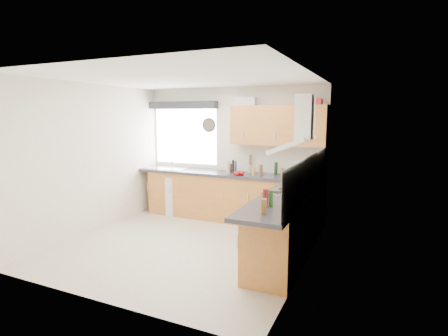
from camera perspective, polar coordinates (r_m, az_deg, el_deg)
The scene contains 38 objects.
ground_plane at distance 5.51m, azimuth -6.18°, elevation -12.44°, with size 3.60×3.60×0.00m, color beige.
ceiling at distance 5.18m, azimuth -6.64°, elevation 14.37°, with size 3.60×3.60×0.02m, color white.
wall_back at distance 6.80m, azimuth 1.40°, elevation 2.46°, with size 3.60×0.02×2.50m, color silver.
wall_front at distance 3.79m, azimuth -20.48°, elevation -2.94°, with size 3.60×0.02×2.50m, color silver.
wall_left at distance 6.31m, azimuth -20.59°, elevation 1.45°, with size 0.02×3.60×2.50m, color silver.
wall_right at distance 4.55m, azimuth 13.44°, elevation -0.78°, with size 0.02×3.60×2.50m, color silver.
window at distance 7.24m, azimuth -6.33°, elevation 5.17°, with size 1.40×0.02×1.10m, color silver.
window_blind at distance 7.15m, azimuth -6.78°, elevation 10.17°, with size 1.50×0.18×0.14m, color #25272D.
splashback at distance 4.86m, azimuth 13.99°, elevation -1.06°, with size 0.01×3.00×0.54m, color white.
base_cab_back at distance 6.71m, azimuth -0.39°, elevation -4.72°, with size 3.00×0.58×0.86m, color #AA682D.
base_cab_corner at distance 6.22m, azimuth 13.15°, elevation -6.01°, with size 0.60×0.60×0.86m, color #AA682D.
base_cab_right at distance 4.95m, azimuth 10.11°, elevation -9.70°, with size 0.58×2.10×0.86m, color #AA682D.
worktop_back at distance 6.57m, azimuth 0.36°, elevation -0.95°, with size 3.60×0.62×0.05m, color #26272E.
worktop_right at distance 4.69m, azimuth 9.68°, elevation -4.94°, with size 0.62×2.42×0.05m, color #26272E.
sink at distance 7.20m, azimuth -9.34°, elevation 0.29°, with size 0.84×0.46×0.10m, color silver, non-canonical shape.
oven at distance 5.09m, azimuth 10.43°, elevation -9.25°, with size 0.56×0.58×0.85m, color black.
hob_plate at distance 4.97m, azimuth 10.58°, elevation -3.83°, with size 0.52×0.52×0.01m, color silver.
extractor_hood at distance 4.84m, azimuth 12.01°, elevation 6.00°, with size 0.52×0.78×0.66m, color silver, non-canonical shape.
upper_cabinets at distance 6.28m, azimuth 8.84°, elevation 6.90°, with size 1.70×0.35×0.70m, color #AA682D.
washing_machine at distance 7.13m, azimuth -7.03°, elevation -4.39°, with size 0.52×0.50×0.76m, color silver.
wall_clock at distance 6.93m, azimuth -2.55°, elevation 7.02°, with size 0.28×0.28×0.04m, color #25272D.
casserole at distance 6.57m, azimuth 3.67°, elevation 10.78°, with size 0.37×0.27×0.16m, color silver.
storage_box at distance 6.03m, azimuth 14.71°, elevation 10.45°, with size 0.21×0.18×0.10m, color maroon.
utensil_pot at distance 6.59m, azimuth 4.32°, elevation -0.13°, with size 0.10×0.10×0.14m, color tan.
kitchen_roll at distance 5.64m, azimuth 13.64°, elevation -1.20°, with size 0.12×0.12×0.26m, color silver.
tomato_cluster at distance 6.25m, azimuth 2.45°, elevation -0.87°, with size 0.17×0.17×0.08m, color #A0070A, non-canonical shape.
jar_0 at distance 6.51m, azimuth 1.49°, elevation 0.26°, with size 0.05×0.05×0.24m, color black.
jar_1 at distance 6.39m, azimuth 8.47°, elevation -0.08°, with size 0.06×0.06×0.22m, color #123413.
jar_2 at distance 6.23m, azimuth 9.47°, elevation -0.69°, with size 0.05×0.05×0.15m, color brown.
jar_3 at distance 6.60m, azimuth 1.92°, elevation 0.23°, with size 0.04×0.04×0.21m, color navy.
jar_4 at distance 6.26m, azimuth 4.84°, elevation -0.52°, with size 0.06×0.06×0.15m, color #A18E37.
jar_5 at distance 6.57m, azimuth 1.05°, elevation 0.01°, with size 0.05×0.05×0.17m, color #551F1E.
jar_6 at distance 6.42m, azimuth 0.70°, elevation 0.14°, with size 0.07×0.07×0.24m, color #AD9F93.
jar_7 at distance 6.24m, azimuth 6.01°, elevation -0.35°, with size 0.07×0.07×0.20m, color brown.
bottle_0 at distance 4.16m, azimuth 7.73°, elevation -4.93°, with size 0.05×0.05×0.19m, color #204F1C.
bottle_1 at distance 4.14m, azimuth 6.83°, elevation -4.84°, with size 0.07×0.07×0.21m, color maroon.
bottle_2 at distance 4.21m, azimuth 6.49°, elevation -4.92°, with size 0.06×0.06×0.16m, color olive.
bottle_3 at distance 3.83m, azimuth 6.49°, elevation -6.25°, with size 0.07×0.07×0.17m, color brown.
Camera 1 is at (2.65, -4.42, 1.97)m, focal length 28.00 mm.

